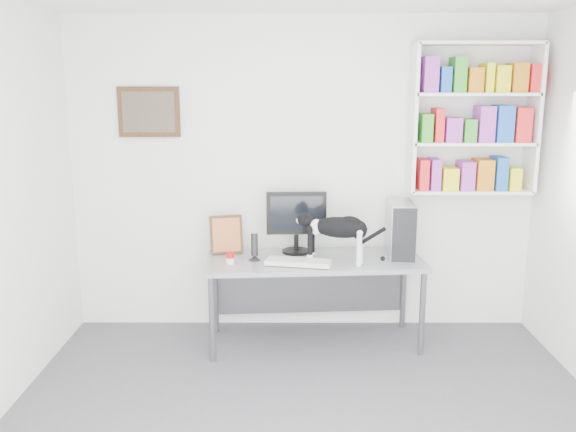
{
  "coord_description": "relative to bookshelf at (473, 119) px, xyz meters",
  "views": [
    {
      "loc": [
        -0.12,
        -3.22,
        2.14
      ],
      "look_at": [
        -0.13,
        1.53,
        1.1
      ],
      "focal_mm": 38.0,
      "sensor_mm": 36.0,
      "label": 1
    }
  ],
  "objects": [
    {
      "name": "keyboard",
      "position": [
        -1.44,
        -0.44,
        -1.1
      ],
      "size": [
        0.55,
        0.29,
        0.04
      ],
      "primitive_type": "cube",
      "rotation": [
        0.0,
        0.0,
        -0.19
      ],
      "color": "beige",
      "rests_on": "desk"
    },
    {
      "name": "wall_art",
      "position": [
        -2.7,
        0.12,
        0.05
      ],
      "size": [
        0.52,
        0.04,
        0.42
      ],
      "primitive_type": "cube",
      "color": "#492F17",
      "rests_on": "room"
    },
    {
      "name": "bookshelf",
      "position": [
        0.0,
        0.0,
        0.0
      ],
      "size": [
        1.03,
        0.28,
        1.24
      ],
      "primitive_type": "cube",
      "color": "white",
      "rests_on": "room"
    },
    {
      "name": "leaning_print",
      "position": [
        -2.05,
        -0.12,
        -0.95
      ],
      "size": [
        0.29,
        0.16,
        0.34
      ],
      "primitive_type": "cube",
      "rotation": [
        0.0,
        0.0,
        0.21
      ],
      "color": "#492F17",
      "rests_on": "desk"
    },
    {
      "name": "monitor",
      "position": [
        -1.46,
        -0.09,
        -0.85
      ],
      "size": [
        0.51,
        0.26,
        0.53
      ],
      "primitive_type": "cube",
      "rotation": [
        0.0,
        0.0,
        0.04
      ],
      "color": "black",
      "rests_on": "desk"
    },
    {
      "name": "cat",
      "position": [
        -1.14,
        -0.4,
        -0.92
      ],
      "size": [
        0.66,
        0.33,
        0.39
      ],
      "primitive_type": null,
      "rotation": [
        0.0,
        0.0,
        -0.27
      ],
      "color": "black",
      "rests_on": "desk"
    },
    {
      "name": "soup_can",
      "position": [
        -1.99,
        -0.42,
        -1.07
      ],
      "size": [
        0.09,
        0.09,
        0.1
      ],
      "primitive_type": "cylinder",
      "rotation": [
        0.0,
        0.0,
        0.48
      ],
      "color": "#AC0E0E",
      "rests_on": "desk"
    },
    {
      "name": "speaker",
      "position": [
        -1.8,
        -0.32,
        -1.0
      ],
      "size": [
        0.11,
        0.11,
        0.23
      ],
      "primitive_type": "cylinder",
      "rotation": [
        0.0,
        0.0,
        0.1
      ],
      "color": "black",
      "rests_on": "desk"
    },
    {
      "name": "room",
      "position": [
        -1.4,
        -1.85,
        -0.5
      ],
      "size": [
        4.01,
        4.01,
        2.7
      ],
      "color": "#4F4F54",
      "rests_on": "ground"
    },
    {
      "name": "pc_tower",
      "position": [
        -0.6,
        -0.17,
        -0.89
      ],
      "size": [
        0.22,
        0.46,
        0.45
      ],
      "primitive_type": "cube",
      "rotation": [
        0.0,
        0.0,
        -0.05
      ],
      "color": "#A9A9AE",
      "rests_on": "desk"
    },
    {
      "name": "desk",
      "position": [
        -1.31,
        -0.28,
        -1.48
      ],
      "size": [
        1.8,
        0.81,
        0.73
      ],
      "primitive_type": "cube",
      "rotation": [
        0.0,
        0.0,
        0.07
      ],
      "color": "slate",
      "rests_on": "room"
    }
  ]
}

